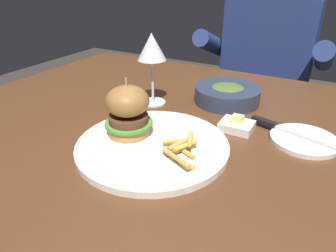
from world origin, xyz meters
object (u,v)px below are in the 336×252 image
at_px(table_knife, 283,129).
at_px(diner_person, 262,94).
at_px(bread_plate, 304,140).
at_px(butter_dish, 237,125).
at_px(main_plate, 153,145).
at_px(soup_bowl, 227,94).
at_px(burger_sandwich, 128,111).
at_px(wine_glass, 152,50).

distance_m(table_knife, diner_person, 0.74).
bearing_deg(table_knife, diner_person, 105.34).
relative_size(bread_plate, butter_dish, 1.93).
bearing_deg(butter_dish, diner_person, 97.22).
bearing_deg(main_plate, soup_bowl, 80.81).
bearing_deg(bread_plate, diner_person, 108.53).
bearing_deg(butter_dish, soup_bowl, 117.29).
bearing_deg(diner_person, soup_bowl, -88.49).
bearing_deg(butter_dish, burger_sandwich, -140.98).
xyz_separation_m(butter_dish, soup_bowl, (-0.08, 0.15, 0.01)).
xyz_separation_m(wine_glass, diner_person, (0.16, 0.68, -0.33)).
height_order(burger_sandwich, wine_glass, wine_glass).
distance_m(burger_sandwich, diner_person, 0.92).
relative_size(main_plate, wine_glass, 1.65).
bearing_deg(main_plate, butter_dish, 52.44).
relative_size(table_knife, butter_dish, 2.57).
xyz_separation_m(main_plate, diner_person, (0.04, 0.89, -0.18)).
bearing_deg(main_plate, table_knife, 40.99).
bearing_deg(main_plate, diner_person, 87.71).
height_order(bread_plate, table_knife, table_knife).
relative_size(burger_sandwich, bread_plate, 0.88).
bearing_deg(burger_sandwich, butter_dish, 39.02).
distance_m(burger_sandwich, bread_plate, 0.39).
xyz_separation_m(main_plate, burger_sandwich, (-0.07, 0.01, 0.06)).
xyz_separation_m(main_plate, soup_bowl, (0.05, 0.31, 0.02)).
distance_m(table_knife, butter_dish, 0.10).
bearing_deg(bread_plate, soup_bowl, 149.29).
bearing_deg(bread_plate, burger_sandwich, -152.96).
xyz_separation_m(table_knife, diner_person, (-0.19, 0.69, -0.19)).
bearing_deg(table_knife, bread_plate, -16.69).
xyz_separation_m(wine_glass, bread_plate, (0.40, -0.03, -0.14)).
height_order(table_knife, butter_dish, butter_dish).
bearing_deg(butter_dish, bread_plate, 6.46).
bearing_deg(butter_dish, main_plate, -127.56).
relative_size(burger_sandwich, butter_dish, 1.70).
bearing_deg(diner_person, burger_sandwich, -96.54).
bearing_deg(diner_person, table_knife, -74.66).
bearing_deg(main_plate, bread_plate, 33.72).
xyz_separation_m(main_plate, butter_dish, (0.13, 0.17, 0.00)).
bearing_deg(wine_glass, bread_plate, -3.58).
xyz_separation_m(bread_plate, table_knife, (-0.05, 0.01, 0.01)).
bearing_deg(table_knife, burger_sandwich, -147.32).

